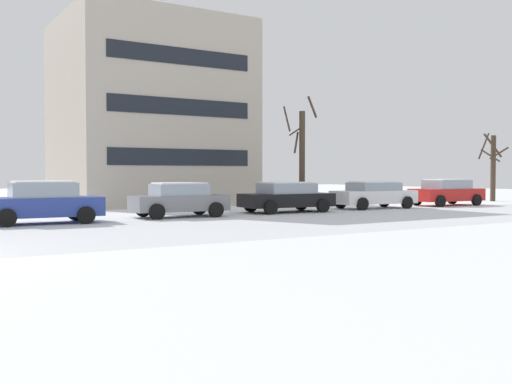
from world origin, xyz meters
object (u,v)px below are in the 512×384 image
Objects in this scene: parked_car_blue at (43,202)px; parked_car_gray at (179,199)px; parked_car_red at (447,192)px; parked_car_white at (374,195)px; parked_car_black at (287,197)px.

parked_car_gray is at bearing 2.75° from parked_car_blue.
parked_car_blue reaches higher than parked_car_red.
parked_car_white is at bearing 179.61° from parked_car_red.
parked_car_blue is 16.60m from parked_car_white.
parked_car_white is 1.04× the size of parked_car_red.
parked_car_gray is (5.53, 0.27, -0.05)m from parked_car_blue.
parked_car_white is at bearing 0.35° from parked_car_black.
parked_car_red is (5.53, -0.04, 0.04)m from parked_car_white.
parked_car_red is at bearing 0.90° from parked_car_blue.
parked_car_white is at bearing 1.33° from parked_car_blue.
parked_car_black is at bearing 179.98° from parked_car_red.
parked_car_blue reaches higher than parked_car_white.
parked_car_red is at bearing -0.39° from parked_car_white.
parked_car_black is (11.07, 0.35, -0.05)m from parked_car_blue.
parked_car_black is (5.53, 0.08, -0.01)m from parked_car_gray.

